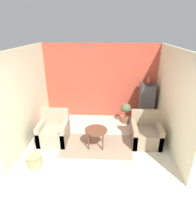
% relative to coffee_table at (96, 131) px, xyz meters
% --- Properties ---
extents(ground_plane, '(20.00, 20.00, 0.00)m').
position_rel_coffee_table_xyz_m(ground_plane, '(0.04, -1.36, -0.46)').
color(ground_plane, beige).
rests_on(ground_plane, ground).
extents(wall_back_accent, '(3.93, 0.06, 2.54)m').
position_rel_coffee_table_xyz_m(wall_back_accent, '(0.04, 2.00, 0.81)').
color(wall_back_accent, '#C64C38').
rests_on(wall_back_accent, ground_plane).
extents(wall_left, '(0.06, 3.33, 2.54)m').
position_rel_coffee_table_xyz_m(wall_left, '(-1.90, 0.30, 0.81)').
color(wall_left, beige).
rests_on(wall_left, ground_plane).
extents(wall_right, '(0.06, 3.33, 2.54)m').
position_rel_coffee_table_xyz_m(wall_right, '(1.97, 0.30, 0.81)').
color(wall_right, beige).
rests_on(wall_right, ground_plane).
extents(area_rug, '(1.90, 1.17, 0.01)m').
position_rel_coffee_table_xyz_m(area_rug, '(-0.00, -0.00, -0.45)').
color(area_rug, gray).
rests_on(area_rug, ground_plane).
extents(coffee_table, '(0.59, 0.59, 0.52)m').
position_rel_coffee_table_xyz_m(coffee_table, '(0.00, 0.00, 0.00)').
color(coffee_table, brown).
rests_on(coffee_table, ground_plane).
extents(armchair_left, '(0.78, 0.78, 0.89)m').
position_rel_coffee_table_xyz_m(armchair_left, '(-1.21, 0.20, -0.17)').
color(armchair_left, tan).
rests_on(armchair_left, ground_plane).
extents(armchair_right, '(0.78, 0.78, 0.89)m').
position_rel_coffee_table_xyz_m(armchair_right, '(1.36, 0.23, -0.17)').
color(armchair_right, '#9E896B').
rests_on(armchair_right, ground_plane).
extents(birdcage, '(0.54, 0.54, 1.33)m').
position_rel_coffee_table_xyz_m(birdcage, '(1.57, 1.59, 0.19)').
color(birdcage, '#353539').
rests_on(birdcage, ground_plane).
extents(parrot, '(0.10, 0.19, 0.22)m').
position_rel_coffee_table_xyz_m(parrot, '(1.57, 1.59, 0.97)').
color(parrot, '#D14C2D').
rests_on(parrot, birdcage).
extents(potted_plant, '(0.34, 0.31, 0.69)m').
position_rel_coffee_table_xyz_m(potted_plant, '(0.91, 1.44, -0.03)').
color(potted_plant, brown).
rests_on(potted_plant, ground_plane).
extents(wicker_basket, '(0.36, 0.36, 0.28)m').
position_rel_coffee_table_xyz_m(wicker_basket, '(-1.38, -0.89, -0.31)').
color(wicker_basket, tan).
rests_on(wicker_basket, ground_plane).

